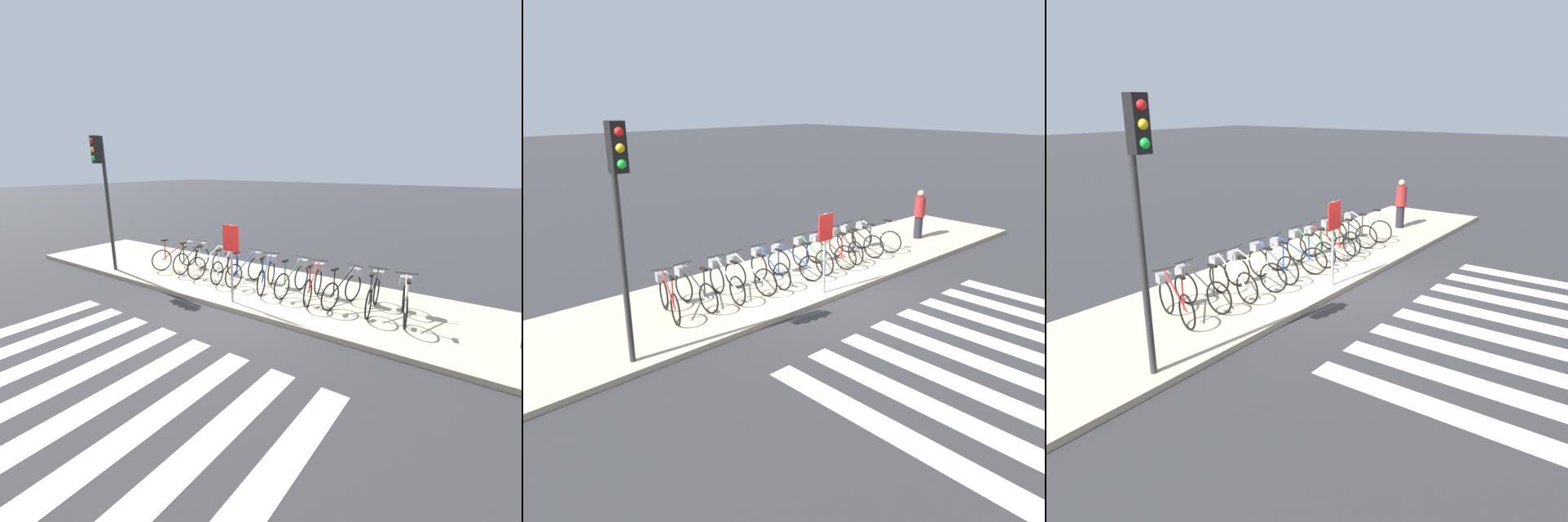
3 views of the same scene
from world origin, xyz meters
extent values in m
plane|color=#2D2D30|center=(0.00, 0.00, 0.00)|extent=(120.00, 120.00, 0.00)
cube|color=#B7A88E|center=(0.00, 1.68, 0.06)|extent=(17.29, 3.37, 0.12)
cube|color=silver|center=(-3.15, -5.43, 0.00)|extent=(0.45, 8.00, 0.01)
torus|color=black|center=(-3.59, 1.10, 0.45)|extent=(0.22, 0.64, 0.66)
torus|color=black|center=(-3.34, 1.96, 0.45)|extent=(0.22, 0.64, 0.66)
cylinder|color=red|center=(-3.47, 1.53, 0.71)|extent=(0.29, 0.89, 0.56)
cylinder|color=red|center=(-3.56, 1.22, 0.74)|extent=(0.04, 0.04, 0.59)
cube|color=black|center=(-3.56, 1.22, 1.06)|extent=(0.12, 0.21, 0.04)
cylinder|color=#262626|center=(-3.34, 1.96, 1.01)|extent=(0.45, 0.15, 0.02)
cube|color=gray|center=(-3.33, 2.01, 0.82)|extent=(0.29, 0.26, 0.18)
torus|color=black|center=(-2.79, 1.13, 0.45)|extent=(0.05, 0.66, 0.66)
torus|color=black|center=(-2.80, 2.03, 0.45)|extent=(0.05, 0.66, 0.66)
cylinder|color=black|center=(-2.79, 1.58, 0.71)|extent=(0.05, 0.92, 0.56)
cylinder|color=black|center=(-2.79, 1.25, 0.74)|extent=(0.03, 0.03, 0.59)
cube|color=black|center=(-2.79, 1.25, 1.06)|extent=(0.07, 0.20, 0.04)
cylinder|color=#262626|center=(-2.80, 2.03, 1.01)|extent=(0.46, 0.03, 0.02)
cube|color=gray|center=(-2.80, 2.08, 0.82)|extent=(0.24, 0.20, 0.18)
torus|color=black|center=(-2.08, 1.06, 0.45)|extent=(0.12, 0.66, 0.66)
torus|color=black|center=(-1.97, 1.96, 0.45)|extent=(0.12, 0.66, 0.66)
cylinder|color=silver|center=(-2.03, 1.51, 0.71)|extent=(0.15, 0.92, 0.56)
cylinder|color=silver|center=(-2.07, 1.19, 0.74)|extent=(0.04, 0.04, 0.59)
cube|color=black|center=(-2.07, 1.19, 1.06)|extent=(0.09, 0.21, 0.04)
cylinder|color=#262626|center=(-1.97, 1.96, 1.01)|extent=(0.46, 0.08, 0.02)
cube|color=gray|center=(-1.97, 2.01, 0.82)|extent=(0.26, 0.23, 0.18)
torus|color=black|center=(-1.30, 1.04, 0.45)|extent=(0.15, 0.65, 0.66)
torus|color=black|center=(-1.47, 1.93, 0.45)|extent=(0.15, 0.65, 0.66)
cylinder|color=beige|center=(-1.39, 1.48, 0.71)|extent=(0.20, 0.91, 0.56)
cylinder|color=beige|center=(-1.33, 1.16, 0.74)|extent=(0.04, 0.04, 0.59)
cube|color=black|center=(-1.33, 1.16, 1.06)|extent=(0.10, 0.21, 0.04)
cylinder|color=#262626|center=(-1.47, 1.93, 1.01)|extent=(0.46, 0.11, 0.02)
cube|color=gray|center=(-1.48, 1.98, 0.82)|extent=(0.27, 0.24, 0.18)
torus|color=black|center=(-0.76, 1.08, 0.45)|extent=(0.09, 0.66, 0.66)
torus|color=black|center=(-0.69, 1.98, 0.45)|extent=(0.09, 0.66, 0.66)
cylinder|color=navy|center=(-0.73, 1.53, 0.71)|extent=(0.10, 0.92, 0.56)
cylinder|color=navy|center=(-0.75, 1.21, 0.74)|extent=(0.03, 0.03, 0.59)
cube|color=black|center=(-0.75, 1.21, 1.06)|extent=(0.09, 0.20, 0.04)
cylinder|color=#262626|center=(-0.69, 1.98, 1.01)|extent=(0.46, 0.06, 0.02)
cube|color=gray|center=(-0.69, 2.03, 0.82)|extent=(0.25, 0.22, 0.18)
torus|color=black|center=(0.15, 1.03, 0.45)|extent=(0.22, 0.64, 0.66)
torus|color=black|center=(-0.11, 1.90, 0.45)|extent=(0.22, 0.64, 0.66)
cylinder|color=navy|center=(0.02, 1.46, 0.71)|extent=(0.29, 0.89, 0.56)
cylinder|color=navy|center=(0.11, 1.15, 0.74)|extent=(0.04, 0.04, 0.59)
cube|color=black|center=(0.11, 1.15, 1.06)|extent=(0.12, 0.21, 0.04)
cylinder|color=#262626|center=(-0.11, 1.90, 1.01)|extent=(0.45, 0.15, 0.02)
cube|color=gray|center=(-0.12, 1.94, 0.82)|extent=(0.29, 0.26, 0.18)
torus|color=black|center=(0.70, 1.10, 0.45)|extent=(0.08, 0.66, 0.66)
torus|color=black|center=(0.76, 2.00, 0.45)|extent=(0.08, 0.66, 0.66)
cylinder|color=#267238|center=(0.73, 1.55, 0.71)|extent=(0.09, 0.92, 0.56)
cylinder|color=#267238|center=(0.71, 1.22, 0.74)|extent=(0.03, 0.03, 0.59)
cube|color=black|center=(0.71, 1.22, 1.06)|extent=(0.08, 0.20, 0.04)
cylinder|color=#262626|center=(0.76, 2.00, 1.01)|extent=(0.46, 0.05, 0.02)
cube|color=gray|center=(0.76, 2.05, 0.82)|extent=(0.25, 0.21, 0.18)
torus|color=black|center=(1.43, 1.03, 0.45)|extent=(0.15, 0.65, 0.66)
torus|color=black|center=(1.27, 1.92, 0.45)|extent=(0.15, 0.65, 0.66)
cylinder|color=red|center=(1.35, 1.47, 0.71)|extent=(0.20, 0.91, 0.56)
cylinder|color=red|center=(1.41, 1.15, 0.74)|extent=(0.04, 0.04, 0.59)
cube|color=black|center=(1.41, 1.15, 1.06)|extent=(0.10, 0.21, 0.04)
cylinder|color=#262626|center=(1.27, 1.92, 1.01)|extent=(0.46, 0.11, 0.02)
cube|color=gray|center=(1.26, 1.97, 0.82)|extent=(0.27, 0.24, 0.18)
torus|color=black|center=(1.95, 1.11, 0.45)|extent=(0.19, 0.65, 0.66)
torus|color=black|center=(2.15, 1.99, 0.45)|extent=(0.19, 0.65, 0.66)
cylinder|color=black|center=(2.05, 1.55, 0.71)|extent=(0.24, 0.90, 0.56)
cylinder|color=black|center=(1.97, 1.23, 0.74)|extent=(0.04, 0.04, 0.59)
cube|color=black|center=(1.97, 1.23, 1.06)|extent=(0.11, 0.21, 0.04)
cylinder|color=#262626|center=(2.15, 1.99, 1.01)|extent=(0.45, 0.13, 0.02)
cube|color=gray|center=(2.16, 2.04, 0.82)|extent=(0.28, 0.25, 0.18)
torus|color=black|center=(2.79, 1.16, 0.45)|extent=(0.11, 0.66, 0.66)
torus|color=black|center=(2.69, 2.06, 0.45)|extent=(0.11, 0.66, 0.66)
cylinder|color=black|center=(2.74, 1.61, 0.71)|extent=(0.13, 0.92, 0.56)
cylinder|color=black|center=(2.77, 1.28, 0.74)|extent=(0.04, 0.04, 0.59)
cube|color=black|center=(2.77, 1.28, 1.06)|extent=(0.09, 0.21, 0.04)
cylinder|color=#262626|center=(2.69, 2.06, 1.01)|extent=(0.46, 0.07, 0.02)
cube|color=gray|center=(2.68, 2.10, 0.82)|extent=(0.26, 0.23, 0.18)
torus|color=black|center=(3.53, 1.12, 0.45)|extent=(0.20, 0.65, 0.66)
torus|color=black|center=(3.31, 2.00, 0.45)|extent=(0.20, 0.65, 0.66)
cylinder|color=silver|center=(3.42, 1.56, 0.71)|extent=(0.26, 0.90, 0.56)
cylinder|color=silver|center=(3.50, 1.24, 0.74)|extent=(0.04, 0.04, 0.59)
cube|color=black|center=(3.50, 1.24, 1.06)|extent=(0.12, 0.21, 0.04)
cylinder|color=#262626|center=(3.31, 2.00, 1.01)|extent=(0.45, 0.14, 0.02)
cube|color=gray|center=(3.30, 2.05, 0.82)|extent=(0.28, 0.25, 0.18)
cylinder|color=#23232D|center=(5.57, 1.51, 0.47)|extent=(0.26, 0.26, 0.70)
cylinder|color=maroon|center=(5.57, 1.51, 1.14)|extent=(0.34, 0.34, 0.63)
sphere|color=tan|center=(5.57, 1.51, 1.55)|extent=(0.20, 0.20, 0.20)
cylinder|color=#2D2D2D|center=(-4.91, 0.35, 2.09)|extent=(0.10, 0.10, 3.95)
cube|color=black|center=(-4.91, 0.17, 3.69)|extent=(0.24, 0.20, 0.75)
sphere|color=red|center=(-4.91, 0.07, 3.92)|extent=(0.14, 0.14, 0.14)
sphere|color=gold|center=(-4.91, 0.07, 3.69)|extent=(0.14, 0.14, 0.14)
sphere|color=green|center=(-4.91, 0.07, 3.46)|extent=(0.14, 0.14, 0.14)
cylinder|color=#99999E|center=(-0.18, 0.30, 1.04)|extent=(0.06, 0.06, 1.85)
cube|color=red|center=(-0.18, 0.28, 1.67)|extent=(0.44, 0.03, 0.60)
camera|label=1|loc=(4.75, -5.74, 3.25)|focal=24.00mm
camera|label=2|loc=(-8.30, -7.02, 4.37)|focal=35.00mm
camera|label=3|loc=(-8.98, -5.44, 3.95)|focal=35.00mm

